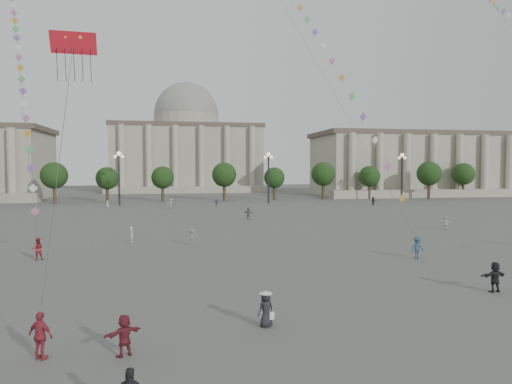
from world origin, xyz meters
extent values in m
plane|color=#52504D|center=(0.00, 0.00, 0.00)|extent=(360.00, 360.00, 0.00)
cube|color=#A09686|center=(75.00, 95.00, 8.00)|extent=(80.00, 22.00, 16.00)
cube|color=brown|center=(75.00, 95.00, 16.60)|extent=(81.60, 22.44, 1.20)
cube|color=#A09686|center=(75.00, 82.00, 1.00)|extent=(84.00, 4.00, 2.00)
cube|color=#A09686|center=(0.00, 130.00, 10.00)|extent=(46.00, 30.00, 20.00)
cube|color=brown|center=(0.00, 130.00, 20.60)|extent=(46.92, 30.60, 1.20)
cube|color=#A09686|center=(0.00, 113.00, 1.00)|extent=(48.30, 4.00, 2.00)
cylinder|color=#A09686|center=(0.00, 130.00, 22.50)|extent=(21.00, 21.00, 5.00)
sphere|color=gray|center=(0.00, 130.00, 25.00)|extent=(21.00, 21.00, 21.00)
cylinder|color=#36291B|center=(-30.00, 78.00, 1.76)|extent=(0.70, 0.70, 3.52)
sphere|color=black|center=(-30.00, 78.00, 5.44)|extent=(5.12, 5.12, 5.12)
cylinder|color=#36291B|center=(-18.00, 78.00, 1.76)|extent=(0.70, 0.70, 3.52)
sphere|color=black|center=(-18.00, 78.00, 5.44)|extent=(5.12, 5.12, 5.12)
cylinder|color=#36291B|center=(-6.00, 78.00, 1.76)|extent=(0.70, 0.70, 3.52)
sphere|color=black|center=(-6.00, 78.00, 5.44)|extent=(5.12, 5.12, 5.12)
cylinder|color=#36291B|center=(6.00, 78.00, 1.76)|extent=(0.70, 0.70, 3.52)
sphere|color=black|center=(6.00, 78.00, 5.44)|extent=(5.12, 5.12, 5.12)
cylinder|color=#36291B|center=(18.00, 78.00, 1.76)|extent=(0.70, 0.70, 3.52)
sphere|color=black|center=(18.00, 78.00, 5.44)|extent=(5.12, 5.12, 5.12)
cylinder|color=#36291B|center=(30.00, 78.00, 1.76)|extent=(0.70, 0.70, 3.52)
sphere|color=black|center=(30.00, 78.00, 5.44)|extent=(5.12, 5.12, 5.12)
cylinder|color=#36291B|center=(42.00, 78.00, 1.76)|extent=(0.70, 0.70, 3.52)
sphere|color=black|center=(42.00, 78.00, 5.44)|extent=(5.12, 5.12, 5.12)
cylinder|color=#36291B|center=(54.00, 78.00, 1.76)|extent=(0.70, 0.70, 3.52)
sphere|color=black|center=(54.00, 78.00, 5.44)|extent=(5.12, 5.12, 5.12)
cylinder|color=#36291B|center=(66.00, 78.00, 1.76)|extent=(0.70, 0.70, 3.52)
sphere|color=black|center=(66.00, 78.00, 5.44)|extent=(5.12, 5.12, 5.12)
cylinder|color=#262628|center=(-15.00, 70.00, 5.00)|extent=(0.36, 0.36, 10.00)
sphere|color=#FFE5B2|center=(-15.00, 70.00, 10.20)|extent=(0.90, 0.90, 0.90)
sphere|color=#FFE5B2|center=(-15.70, 70.00, 9.60)|extent=(0.60, 0.60, 0.60)
sphere|color=#FFE5B2|center=(-14.30, 70.00, 9.60)|extent=(0.60, 0.60, 0.60)
cylinder|color=#262628|center=(15.00, 70.00, 5.00)|extent=(0.36, 0.36, 10.00)
sphere|color=#FFE5B2|center=(15.00, 70.00, 10.20)|extent=(0.90, 0.90, 0.90)
sphere|color=#FFE5B2|center=(14.30, 70.00, 9.60)|extent=(0.60, 0.60, 0.60)
sphere|color=#FFE5B2|center=(15.70, 70.00, 9.60)|extent=(0.60, 0.60, 0.60)
cylinder|color=#262628|center=(45.00, 70.00, 5.00)|extent=(0.36, 0.36, 10.00)
sphere|color=#FFE5B2|center=(45.00, 70.00, 10.20)|extent=(0.90, 0.90, 0.90)
sphere|color=#FFE5B2|center=(44.30, 70.00, 9.60)|extent=(0.60, 0.60, 0.60)
sphere|color=#FFE5B2|center=(45.70, 70.00, 9.60)|extent=(0.60, 0.60, 0.60)
imported|color=#38497F|center=(3.55, 63.97, 0.77)|extent=(0.96, 0.57, 1.53)
imported|color=black|center=(14.16, 0.86, 0.90)|extent=(1.72, 0.68, 1.81)
imported|color=silver|center=(-4.98, 60.67, 0.95)|extent=(1.76, 1.47, 1.90)
imported|color=slate|center=(-2.84, 20.59, 0.78)|extent=(1.06, 0.68, 1.57)
imported|color=silver|center=(27.31, 26.18, 0.83)|extent=(1.55, 0.52, 1.66)
imported|color=black|center=(34.22, 61.05, 0.86)|extent=(1.60, 1.32, 1.72)
imported|color=white|center=(-16.24, 62.62, 0.77)|extent=(0.64, 0.67, 1.54)
imported|color=slate|center=(6.03, 41.31, 0.89)|extent=(1.61, 1.45, 1.78)
imported|color=silver|center=(-8.70, 23.80, 0.77)|extent=(0.52, 0.65, 1.54)
imported|color=#A02B3B|center=(-9.65, -4.50, 0.93)|extent=(1.17, 0.93, 1.86)
imported|color=maroon|center=(-6.52, -4.74, 0.83)|extent=(1.56, 1.22, 1.65)
imported|color=maroon|center=(-15.31, 15.86, 0.90)|extent=(1.02, 0.89, 1.80)
imported|color=navy|center=(14.89, 10.85, 0.90)|extent=(1.22, 0.78, 1.79)
imported|color=black|center=(-0.41, -2.50, 0.83)|extent=(0.95, 0.81, 1.65)
cone|color=white|center=(-0.41, -2.50, 1.62)|extent=(0.52, 0.52, 0.14)
cylinder|color=white|center=(-0.41, -2.50, 1.56)|extent=(0.60, 0.60, 0.02)
cube|color=white|center=(-0.16, -2.65, 0.55)|extent=(0.22, 0.10, 0.35)
cube|color=red|center=(-9.41, 1.43, 13.60)|extent=(2.23, 0.64, 1.02)
cube|color=#1B9921|center=(-9.76, 1.39, 13.85)|extent=(0.36, 0.21, 0.34)
cube|color=#1D37A1|center=(-9.06, 1.39, 13.85)|extent=(0.36, 0.21, 0.34)
sphere|color=yellow|center=(-9.76, 1.35, 13.85)|extent=(0.20, 0.20, 0.20)
sphere|color=yellow|center=(-9.06, 1.35, 13.85)|extent=(0.20, 0.20, 0.20)
cylinder|color=#3F3F3F|center=(-9.53, -1.53, 7.60)|extent=(0.02, 0.02, 13.39)
cylinder|color=#3F3F3F|center=(-21.83, 33.37, 20.48)|extent=(0.02, 0.02, 53.26)
cube|color=#BF6597|center=(-15.79, 17.15, 3.81)|extent=(0.76, 0.25, 0.76)
cube|color=silver|center=(-16.28, 18.45, 5.65)|extent=(0.76, 0.25, 0.76)
cube|color=#8258B0|center=(-16.76, 19.75, 7.36)|extent=(0.76, 0.25, 0.76)
cube|color=#53B562|center=(-17.24, 21.04, 8.99)|extent=(0.76, 0.25, 0.76)
cube|color=gold|center=(-17.73, 22.34, 10.55)|extent=(0.76, 0.25, 0.76)
cube|color=#BF6597|center=(-18.21, 23.64, 12.07)|extent=(0.76, 0.25, 0.76)
cube|color=silver|center=(-18.69, 24.94, 13.55)|extent=(0.76, 0.25, 0.76)
cube|color=#8258B0|center=(-19.17, 26.23, 15.00)|extent=(0.76, 0.25, 0.76)
cube|color=#53B562|center=(-19.66, 27.53, 16.42)|extent=(0.76, 0.25, 0.76)
cube|color=gold|center=(-20.14, 28.83, 17.82)|extent=(0.76, 0.25, 0.76)
cube|color=#BF6597|center=(-20.62, 30.12, 19.20)|extent=(0.76, 0.25, 0.76)
cube|color=silver|center=(-21.10, 31.42, 20.55)|extent=(0.76, 0.25, 0.76)
cube|color=#8258B0|center=(-21.59, 32.72, 21.89)|extent=(0.76, 0.25, 0.76)
cube|color=#53B562|center=(-22.07, 34.01, 23.22)|extent=(0.76, 0.25, 0.76)
cube|color=gold|center=(-22.55, 35.31, 24.53)|extent=(0.76, 0.25, 0.76)
cube|color=#BF6597|center=(-23.04, 36.61, 25.83)|extent=(0.76, 0.25, 0.76)
cube|color=silver|center=(-23.52, 37.90, 27.12)|extent=(0.76, 0.25, 0.76)
cylinder|color=#3F3F3F|center=(10.24, 36.14, 28.01)|extent=(0.02, 0.02, 73.86)
cube|color=gold|center=(14.53, 12.80, 4.82)|extent=(0.76, 0.25, 0.76)
cube|color=#BF6597|center=(14.17, 14.74, 7.49)|extent=(0.76, 0.25, 0.76)
cube|color=silver|center=(13.81, 16.69, 9.96)|extent=(0.76, 0.25, 0.76)
cube|color=#8258B0|center=(13.46, 18.63, 12.30)|extent=(0.76, 0.25, 0.76)
cube|color=#53B562|center=(13.10, 20.58, 14.56)|extent=(0.76, 0.25, 0.76)
cube|color=gold|center=(12.74, 22.52, 16.75)|extent=(0.76, 0.25, 0.76)
cube|color=#BF6597|center=(12.38, 24.47, 18.88)|extent=(0.76, 0.25, 0.76)
cube|color=silver|center=(12.02, 26.41, 20.97)|extent=(0.76, 0.25, 0.76)
cube|color=#8258B0|center=(11.67, 28.36, 23.02)|extent=(0.76, 0.25, 0.76)
cube|color=#53B562|center=(11.31, 30.30, 25.03)|extent=(0.76, 0.25, 0.76)
cube|color=gold|center=(10.95, 32.25, 27.02)|extent=(0.76, 0.25, 0.76)
cube|color=silver|center=(39.98, 32.33, 27.87)|extent=(0.76, 0.25, 0.76)
cube|color=#8258B0|center=(40.58, 34.06, 29.05)|extent=(0.76, 0.25, 0.76)
cube|color=#53B562|center=(41.18, 35.80, 30.21)|extent=(0.76, 0.25, 0.76)
cube|color=gold|center=(41.78, 37.53, 31.37)|extent=(0.76, 0.25, 0.76)
cube|color=#BF6597|center=(42.39, 39.27, 32.52)|extent=(0.76, 0.25, 0.76)
camera|label=1|loc=(-4.59, -22.88, 7.36)|focal=32.00mm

